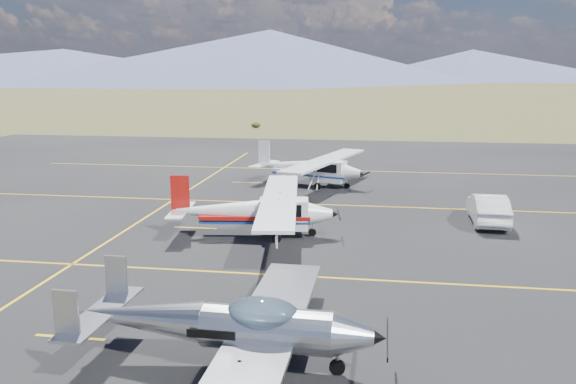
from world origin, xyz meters
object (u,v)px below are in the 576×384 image
(aircraft_low_wing, at_px, (232,326))
(aircraft_cessna, at_px, (255,210))
(aircraft_plain, at_px, (310,167))
(sedan, at_px, (488,208))

(aircraft_low_wing, height_order, aircraft_cessna, aircraft_cessna)
(aircraft_plain, bearing_deg, aircraft_cessna, -78.15)
(aircraft_low_wing, bearing_deg, sedan, 60.67)
(aircraft_low_wing, height_order, sedan, aircraft_low_wing)
(aircraft_cessna, xyz_separation_m, aircraft_plain, (1.11, 11.52, 0.01))
(aircraft_cessna, bearing_deg, aircraft_low_wing, -88.10)
(aircraft_low_wing, distance_m, aircraft_plain, 22.47)
(aircraft_low_wing, xyz_separation_m, sedan, (8.71, 14.68, -0.33))
(sedan, bearing_deg, aircraft_plain, -37.35)
(aircraft_plain, bearing_deg, aircraft_low_wing, -71.12)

